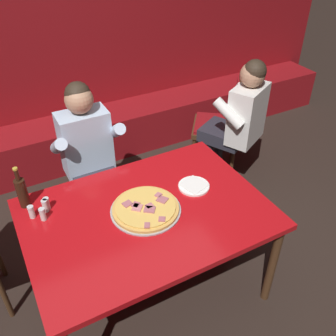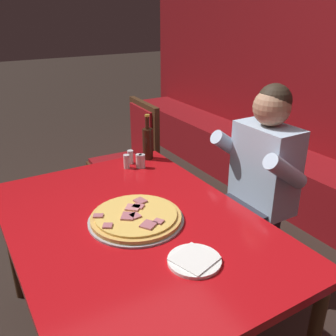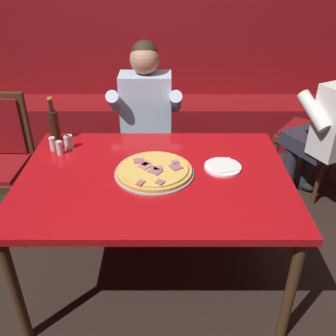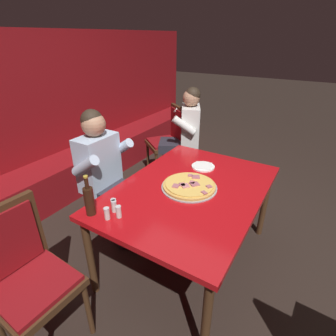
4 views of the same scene
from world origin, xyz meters
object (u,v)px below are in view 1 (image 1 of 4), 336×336
at_px(shaker_oregano, 32,212).
at_px(shaker_black_pepper, 43,215).
at_px(shaker_red_pepper_flakes, 47,204).
at_px(plate_white_paper, 194,186).
at_px(diner_seated_blue_shirt, 90,156).
at_px(diner_standing_companion, 237,119).
at_px(dining_chair_near_left, 225,120).
at_px(main_dining_table, 147,220).
at_px(shaker_parmesan, 45,206).
at_px(pizza, 146,208).
at_px(beer_bottle, 22,192).

relative_size(shaker_oregano, shaker_black_pepper, 1.00).
bearing_deg(shaker_black_pepper, shaker_red_pepper_flakes, 62.09).
height_order(plate_white_paper, shaker_oregano, shaker_oregano).
relative_size(diner_seated_blue_shirt, diner_standing_companion, 1.00).
bearing_deg(dining_chair_near_left, shaker_black_pepper, -158.45).
relative_size(main_dining_table, shaker_black_pepper, 17.35).
xyz_separation_m(plate_white_paper, shaker_oregano, (-1.02, 0.22, 0.03)).
bearing_deg(shaker_oregano, shaker_parmesan, 10.45).
xyz_separation_m(pizza, plate_white_paper, (0.38, 0.06, -0.01)).
bearing_deg(shaker_red_pepper_flakes, main_dining_table, -31.05).
bearing_deg(shaker_red_pepper_flakes, dining_chair_near_left, 19.75).
bearing_deg(dining_chair_near_left, diner_standing_companion, -98.77).
distance_m(shaker_oregano, diner_standing_companion, 1.96).
bearing_deg(pizza, shaker_red_pepper_flakes, 150.11).
height_order(shaker_parmesan, shaker_black_pepper, same).
height_order(shaker_black_pepper, diner_standing_companion, diner_standing_companion).
bearing_deg(main_dining_table, dining_chair_near_left, 36.95).
bearing_deg(beer_bottle, main_dining_table, -33.09).
relative_size(plate_white_paper, shaker_oregano, 2.44).
bearing_deg(shaker_red_pepper_flakes, pizza, -29.89).
height_order(diner_seated_blue_shirt, diner_standing_companion, same).
bearing_deg(beer_bottle, pizza, -32.18).
xyz_separation_m(main_dining_table, plate_white_paper, (0.39, 0.07, 0.07)).
xyz_separation_m(plate_white_paper, shaker_red_pepper_flakes, (-0.92, 0.25, 0.03)).
bearing_deg(dining_chair_near_left, shaker_red_pepper_flakes, -160.25).
distance_m(shaker_oregano, dining_chair_near_left, 2.07).
bearing_deg(dining_chair_near_left, shaker_parmesan, -159.96).
xyz_separation_m(beer_bottle, shaker_black_pepper, (0.07, -0.18, -0.07)).
height_order(shaker_red_pepper_flakes, diner_standing_companion, diner_standing_companion).
bearing_deg(diner_standing_companion, plate_white_paper, -142.27).
height_order(main_dining_table, dining_chair_near_left, dining_chair_near_left).
bearing_deg(shaker_red_pepper_flakes, beer_bottle, 138.56).
relative_size(main_dining_table, diner_standing_companion, 1.17).
bearing_deg(diner_standing_companion, shaker_parmesan, -166.14).
height_order(pizza, diner_standing_companion, diner_standing_companion).
bearing_deg(plate_white_paper, diner_standing_companion, 37.73).
height_order(shaker_red_pepper_flakes, shaker_black_pepper, same).
relative_size(main_dining_table, dining_chair_near_left, 1.51).
bearing_deg(plate_white_paper, shaker_oregano, 167.91).
height_order(pizza, shaker_parmesan, shaker_parmesan).
relative_size(pizza, shaker_oregano, 5.14).
bearing_deg(diner_seated_blue_shirt, shaker_oregano, -135.51).
bearing_deg(plate_white_paper, dining_chair_near_left, 44.77).
distance_m(pizza, shaker_oregano, 0.69).
distance_m(shaker_red_pepper_flakes, dining_chair_near_left, 1.96).
height_order(shaker_parmesan, diner_seated_blue_shirt, diner_seated_blue_shirt).
xyz_separation_m(shaker_oregano, shaker_parmesan, (0.09, 0.02, 0.00)).
height_order(shaker_oregano, shaker_red_pepper_flakes, same).
height_order(shaker_oregano, dining_chair_near_left, dining_chair_near_left).
height_order(shaker_black_pepper, diner_seated_blue_shirt, diner_seated_blue_shirt).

